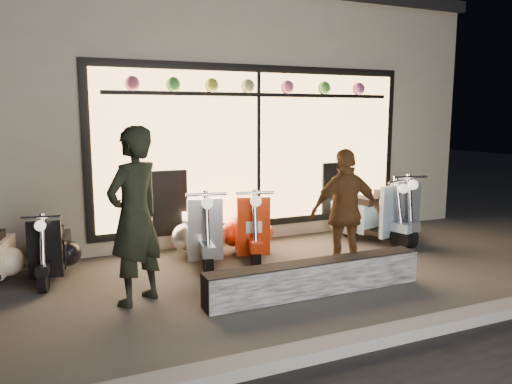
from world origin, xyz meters
The scene contains 11 objects.
ground centered at (0.00, 0.00, 0.00)m, with size 40.00×40.00×0.00m, color #383533.
kerb centered at (0.00, -2.00, 0.06)m, with size 40.00×0.25×0.12m, color slate.
shop_building centered at (0.00, 4.98, 2.10)m, with size 10.20×6.23×4.20m.
graffiti_barrier centered at (0.38, -0.65, 0.20)m, with size 2.73×0.28×0.40m, color black.
scooter_silver centered at (-0.42, 1.24, 0.42)m, with size 0.64×1.47×1.05m.
scooter_red centered at (0.30, 1.18, 0.41)m, with size 0.71×1.44×1.03m.
scooter_black centered at (-2.41, 1.32, 0.35)m, with size 0.55×1.24×0.88m.
scooter_blue centered at (2.40, 1.24, 0.42)m, with size 0.74×1.45×1.04m.
scooter_grey centered at (3.00, 1.29, 0.44)m, with size 0.73×1.53×1.09m.
man centered at (-1.58, -0.07, 0.99)m, with size 0.72×0.47×1.98m, color black.
woman centered at (1.13, -0.14, 0.83)m, with size 0.97×0.40×1.66m, color brown.
Camera 1 is at (-2.54, -5.50, 2.10)m, focal length 35.00 mm.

